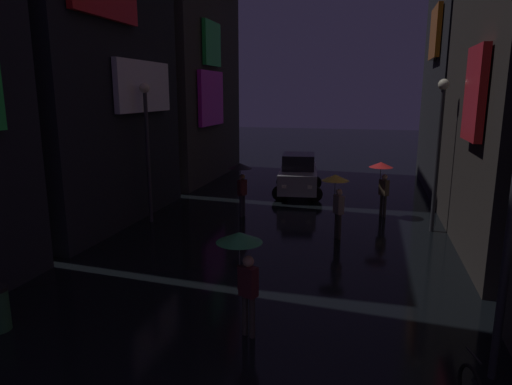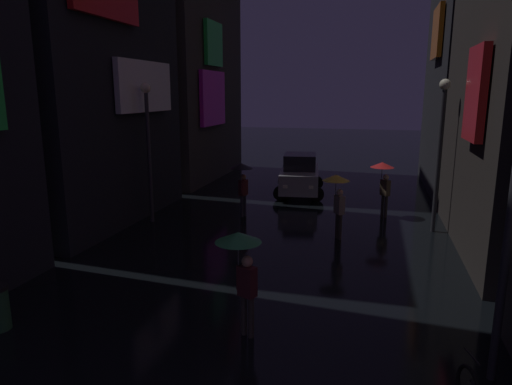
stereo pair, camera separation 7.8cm
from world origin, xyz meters
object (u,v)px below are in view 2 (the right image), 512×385
Objects in this scene: pedestrian_foreground_left_red at (383,174)px; car_distant at (300,175)px; pedestrian_foreground_right_yellow at (337,189)px; streetlamp_right_far at (440,138)px; pedestrian_near_crossing_black at (242,175)px; pedestrian_midstreet_centre_green at (241,255)px; streetlamp_left_far at (148,136)px.

pedestrian_foreground_left_red reaches higher than car_distant.
streetlamp_right_far is at bearing 25.80° from pedestrian_foreground_right_yellow.
pedestrian_foreground_right_yellow is 6.70m from car_distant.
pedestrian_near_crossing_black is (-5.18, -1.51, 0.00)m from pedestrian_foreground_left_red.
pedestrian_midstreet_centre_green is 9.03m from streetlamp_left_far.
streetlamp_right_far is at bearing 7.43° from streetlamp_left_far.
streetlamp_left_far is (-8.27, -2.92, 1.53)m from pedestrian_foreground_left_red.
streetlamp_left_far reaches higher than pedestrian_near_crossing_black.
pedestrian_near_crossing_black is 0.42× the size of streetlamp_left_far.
pedestrian_midstreet_centre_green is (-1.26, -6.73, 0.00)m from pedestrian_foreground_right_yellow.
pedestrian_midstreet_centre_green is (-2.75, -9.89, 0.00)m from pedestrian_foreground_left_red.
pedestrian_midstreet_centre_green is at bearing -73.79° from pedestrian_near_crossing_black.
streetlamp_right_far reaches higher than pedestrian_foreground_right_yellow.
pedestrian_foreground_right_yellow is 6.97m from streetlamp_left_far.
streetlamp_right_far is (5.43, -4.72, 2.32)m from car_distant.
pedestrian_foreground_left_red is 1.00× the size of pedestrian_near_crossing_black.
pedestrian_foreground_left_red is 4.89m from car_distant.
car_distant is at bearing 140.01° from pedestrian_foreground_left_red.
pedestrian_near_crossing_black is 3.73m from streetlamp_left_far.
pedestrian_foreground_right_yellow is 3.90m from streetlamp_right_far.
streetlamp_right_far is (4.47, 8.28, 1.58)m from pedestrian_midstreet_centre_green.
pedestrian_foreground_left_red is 0.49× the size of car_distant.
pedestrian_foreground_right_yellow is 0.42× the size of streetlamp_left_far.
streetlamp_right_far reaches higher than pedestrian_midstreet_centre_green.
pedestrian_foreground_right_yellow is at bearing -24.17° from pedestrian_near_crossing_black.
pedestrian_foreground_left_red is 5.40m from pedestrian_near_crossing_black.
streetlamp_left_far is (-10.00, -1.30, -0.05)m from streetlamp_right_far.
pedestrian_foreground_right_yellow is at bearing 79.36° from pedestrian_midstreet_centre_green.
streetlamp_right_far is (3.21, 1.55, 1.58)m from pedestrian_foreground_right_yellow.
pedestrian_foreground_right_yellow and pedestrian_near_crossing_black have the same top height.
pedestrian_foreground_left_red is at bearing 19.44° from streetlamp_left_far.
pedestrian_foreground_right_yellow reaches higher than car_distant.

